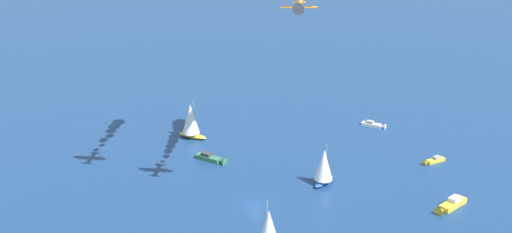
{
  "coord_description": "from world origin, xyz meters",
  "views": [
    {
      "loc": [
        1.34,
        134.72,
        73.86
      ],
      "look_at": [
        -0.12,
        -1.19,
        20.66
      ],
      "focal_mm": 48.85,
      "sensor_mm": 36.0,
      "label": 1
    }
  ],
  "objects": [
    {
      "name": "motorboat_far_stbd",
      "position": [
        -33.92,
        -45.76,
        0.53
      ],
      "size": [
        6.85,
        4.59,
        1.97
      ],
      "color": "white",
      "rests_on": "ground_plane"
    },
    {
      "name": "motorboat_inshore",
      "position": [
        -42.24,
        1.46,
        0.73
      ],
      "size": [
        8.54,
        8.04,
        2.71
      ],
      "color": "gold",
      "rests_on": "ground_plane"
    },
    {
      "name": "motorboat_trailing",
      "position": [
        -44.41,
        -21.97,
        0.49
      ],
      "size": [
        6.35,
        4.38,
        1.83
      ],
      "color": "gold",
      "rests_on": "ground_plane"
    },
    {
      "name": "sailboat_offshore",
      "position": [
        -15.93,
        -10.52,
        4.51
      ],
      "size": [
        6.36,
        7.38,
        9.88
      ],
      "color": "#23478C",
      "rests_on": "ground_plane"
    },
    {
      "name": "biplane_lead",
      "position": [
        -8.44,
        1.17,
        44.82
      ],
      "size": [
        7.33,
        6.86,
        3.57
      ],
      "color": "orange"
    },
    {
      "name": "sailboat_ahead",
      "position": [
        16.95,
        -38.62,
        4.95
      ],
      "size": [
        8.55,
        6.24,
        10.83
      ],
      "color": "gold",
      "rests_on": "ground_plane"
    },
    {
      "name": "ground_plane",
      "position": [
        0.0,
        0.0,
        0.0
      ],
      "size": [
        2000.0,
        2000.0,
        0.0
      ],
      "primitive_type": "plane",
      "color": "navy"
    },
    {
      "name": "motorboat_far_port",
      "position": [
        10.62,
        -23.49,
        0.66
      ],
      "size": [
        8.3,
        6.31,
        2.45
      ],
      "color": "#33704C",
      "rests_on": "ground_plane"
    }
  ]
}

